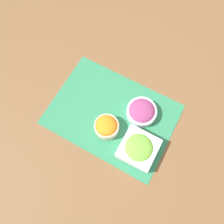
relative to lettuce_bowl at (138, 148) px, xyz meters
The scene contains 5 objects.
ground_plane 0.21m from the lettuce_bowl, 27.60° to the right, with size 3.00×3.00×0.00m, color brown.
placemat 0.21m from the lettuce_bowl, 27.60° to the right, with size 0.57×0.41×0.00m.
lettuce_bowl is the anchor object (origin of this frame).
carrot_bowl 0.17m from the lettuce_bowl, ahead, with size 0.11×0.11×0.08m.
onion_bowl 0.17m from the lettuce_bowl, 69.04° to the right, with size 0.14×0.14×0.06m.
Camera 1 is at (-0.16, 0.29, 0.97)m, focal length 35.00 mm.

